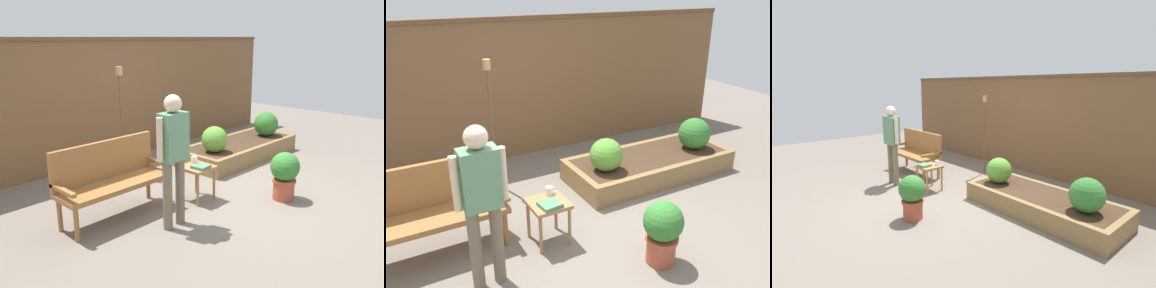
{
  "view_description": "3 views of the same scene",
  "coord_description": "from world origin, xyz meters",
  "views": [
    {
      "loc": [
        -4.08,
        -3.17,
        2.16
      ],
      "look_at": [
        0.25,
        0.91,
        0.53
      ],
      "focal_mm": 36.74,
      "sensor_mm": 36.0,
      "label": 1
    },
    {
      "loc": [
        -1.87,
        -3.09,
        2.6
      ],
      "look_at": [
        0.43,
        1.04,
        0.68
      ],
      "focal_mm": 37.22,
      "sensor_mm": 36.0,
      "label": 2
    },
    {
      "loc": [
        3.92,
        -2.66,
        1.95
      ],
      "look_at": [
        -0.21,
        0.93,
        0.82
      ],
      "focal_mm": 26.8,
      "sensor_mm": 36.0,
      "label": 3
    }
  ],
  "objects": [
    {
      "name": "person_by_bench",
      "position": [
        -1.15,
        -0.12,
        0.93
      ],
      "size": [
        0.47,
        0.2,
        1.56
      ],
      "color": "#70604C",
      "rests_on": "ground_plane"
    },
    {
      "name": "fence_back",
      "position": [
        0.0,
        2.6,
        1.09
      ],
      "size": [
        8.4,
        0.14,
        2.16
      ],
      "color": "brown",
      "rests_on": "ground_plane"
    },
    {
      "name": "shrub_far_corner",
      "position": [
        2.31,
        0.88,
        0.53
      ],
      "size": [
        0.46,
        0.46,
        0.46
      ],
      "color": "brown",
      "rests_on": "raised_planter_bed"
    },
    {
      "name": "side_table",
      "position": [
        -0.39,
        0.22,
        0.4
      ],
      "size": [
        0.4,
        0.4,
        0.48
      ],
      "color": "#9E7042",
      "rests_on": "ground_plane"
    },
    {
      "name": "tiki_torch",
      "position": [
        -0.47,
        1.76,
        1.18
      ],
      "size": [
        0.1,
        0.1,
        1.73
      ],
      "color": "brown",
      "rests_on": "ground_plane"
    },
    {
      "name": "cup_on_table",
      "position": [
        -0.3,
        0.36,
        0.53
      ],
      "size": [
        0.12,
        0.08,
        0.09
      ],
      "color": "white",
      "rests_on": "side_table"
    },
    {
      "name": "potted_boxwood",
      "position": [
        0.44,
        -0.64,
        0.38
      ],
      "size": [
        0.4,
        0.4,
        0.67
      ],
      "color": "#A84C33",
      "rests_on": "ground_plane"
    },
    {
      "name": "shrub_near_bench",
      "position": [
        0.76,
        0.88,
        0.52
      ],
      "size": [
        0.44,
        0.44,
        0.44
      ],
      "color": "brown",
      "rests_on": "raised_planter_bed"
    },
    {
      "name": "ground_plane",
      "position": [
        0.0,
        0.0,
        0.0
      ],
      "size": [
        14.0,
        14.0,
        0.0
      ],
      "primitive_type": "plane",
      "color": "#70665B"
    },
    {
      "name": "book_on_table",
      "position": [
        -0.41,
        0.13,
        0.5
      ],
      "size": [
        0.23,
        0.22,
        0.04
      ],
      "primitive_type": "cube",
      "rotation": [
        0.0,
        0.0,
        0.11
      ],
      "color": "#4C7A56",
      "rests_on": "side_table"
    },
    {
      "name": "garden_bench",
      "position": [
        -1.47,
        0.66,
        0.54
      ],
      "size": [
        1.44,
        0.48,
        0.94
      ],
      "color": "#936033",
      "rests_on": "ground_plane"
    },
    {
      "name": "raised_planter_bed",
      "position": [
        1.58,
        0.98,
        0.15
      ],
      "size": [
        2.4,
        1.0,
        0.3
      ],
      "color": "olive",
      "rests_on": "ground_plane"
    }
  ]
}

